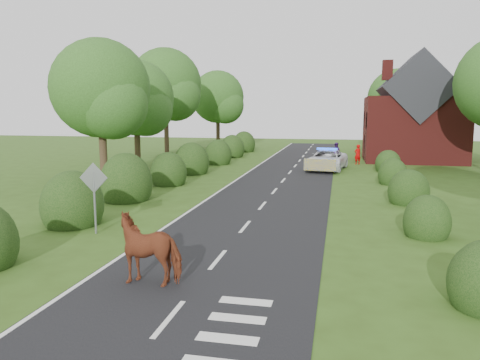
% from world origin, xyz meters
% --- Properties ---
extents(ground, '(120.00, 120.00, 0.00)m').
position_xyz_m(ground, '(0.00, 0.00, 0.00)').
color(ground, '#324D17').
extents(road, '(6.00, 70.00, 0.02)m').
position_xyz_m(road, '(0.00, 15.00, 0.01)').
color(road, black).
rests_on(road, ground).
extents(road_markings, '(4.96, 70.00, 0.01)m').
position_xyz_m(road_markings, '(-1.60, 12.93, 0.03)').
color(road_markings, white).
rests_on(road_markings, road).
extents(hedgerow_left, '(2.75, 50.41, 3.00)m').
position_xyz_m(hedgerow_left, '(-6.51, 11.69, 0.75)').
color(hedgerow_left, black).
rests_on(hedgerow_left, ground).
extents(hedgerow_right, '(2.10, 45.78, 2.10)m').
position_xyz_m(hedgerow_right, '(6.60, 11.21, 0.55)').
color(hedgerow_right, black).
rests_on(hedgerow_right, ground).
extents(tree_left_a, '(5.74, 5.60, 8.38)m').
position_xyz_m(tree_left_a, '(-9.75, 11.86, 5.34)').
color(tree_left_a, '#332316').
rests_on(tree_left_a, ground).
extents(tree_left_b, '(5.74, 5.60, 8.07)m').
position_xyz_m(tree_left_b, '(-11.25, 19.86, 5.04)').
color(tree_left_b, '#332316').
rests_on(tree_left_b, ground).
extents(tree_left_c, '(6.97, 6.80, 10.22)m').
position_xyz_m(tree_left_c, '(-12.70, 29.83, 6.53)').
color(tree_left_c, '#332316').
rests_on(tree_left_c, ground).
extents(tree_left_d, '(6.15, 6.00, 8.89)m').
position_xyz_m(tree_left_d, '(-10.23, 39.85, 5.64)').
color(tree_left_d, '#332316').
rests_on(tree_left_d, ground).
extents(tree_right_c, '(6.15, 6.00, 8.58)m').
position_xyz_m(tree_right_c, '(9.27, 37.85, 5.34)').
color(tree_right_c, '#332316').
rests_on(tree_right_c, ground).
extents(road_sign, '(1.06, 0.08, 2.53)m').
position_xyz_m(road_sign, '(-5.00, 2.00, 1.65)').
color(road_sign, gray).
rests_on(road_sign, ground).
extents(house, '(8.00, 7.40, 9.17)m').
position_xyz_m(house, '(9.49, 30.00, 3.79)').
color(house, maroon).
rests_on(house, ground).
extents(cow, '(2.14, 1.22, 1.47)m').
position_xyz_m(cow, '(-1.25, -1.94, 0.74)').
color(cow, maroon).
rests_on(cow, ground).
extents(police_van, '(3.21, 5.65, 1.62)m').
position_xyz_m(police_van, '(2.49, 21.99, 0.74)').
color(police_van, white).
rests_on(police_van, ground).
extents(pedestrian_red, '(0.70, 0.64, 1.61)m').
position_xyz_m(pedestrian_red, '(4.82, 26.23, 0.80)').
color(pedestrian_red, '#B70505').
rests_on(pedestrian_red, ground).
extents(pedestrian_purple, '(0.87, 0.72, 1.64)m').
position_xyz_m(pedestrian_purple, '(3.07, 27.98, 0.82)').
color(pedestrian_purple, '#3F1C61').
rests_on(pedestrian_purple, ground).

